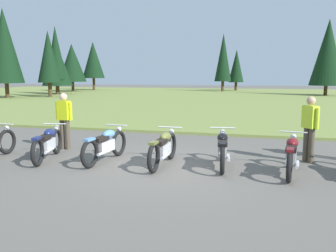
# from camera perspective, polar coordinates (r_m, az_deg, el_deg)

# --- Properties ---
(ground_plane) EXTENTS (140.00, 140.00, 0.00)m
(ground_plane) POSITION_cam_1_polar(r_m,az_deg,el_deg) (8.65, -1.04, -6.46)
(ground_plane) COLOR #605B54
(grass_moorland) EXTENTS (80.00, 44.00, 0.10)m
(grass_moorland) POSITION_cam_1_polar(r_m,az_deg,el_deg) (34.80, 11.27, 4.52)
(grass_moorland) COLOR olive
(grass_moorland) RESTS_ON ground
(forest_treeline) EXTENTS (46.48, 28.16, 8.22)m
(forest_treeline) POSITION_cam_1_polar(r_m,az_deg,el_deg) (41.41, -1.42, 10.95)
(forest_treeline) COLOR #47331E
(forest_treeline) RESTS_ON ground
(motorcycle_navy) EXTENTS (0.76, 2.06, 0.88)m
(motorcycle_navy) POSITION_cam_1_polar(r_m,az_deg,el_deg) (9.74, -18.79, -2.60)
(motorcycle_navy) COLOR black
(motorcycle_navy) RESTS_ON ground
(motorcycle_sky_blue) EXTENTS (0.62, 2.10, 0.88)m
(motorcycle_sky_blue) POSITION_cam_1_polar(r_m,az_deg,el_deg) (9.15, -10.03, -2.96)
(motorcycle_sky_blue) COLOR black
(motorcycle_sky_blue) RESTS_ON ground
(motorcycle_olive) EXTENTS (0.62, 2.10, 0.88)m
(motorcycle_olive) POSITION_cam_1_polar(r_m,az_deg,el_deg) (8.61, -0.74, -3.53)
(motorcycle_olive) COLOR black
(motorcycle_olive) RESTS_ON ground
(motorcycle_black) EXTENTS (0.62, 2.10, 0.88)m
(motorcycle_black) POSITION_cam_1_polar(r_m,az_deg,el_deg) (8.61, 8.76, -3.64)
(motorcycle_black) COLOR black
(motorcycle_black) RESTS_ON ground
(motorcycle_maroon) EXTENTS (0.62, 2.10, 0.88)m
(motorcycle_maroon) POSITION_cam_1_polar(r_m,az_deg,el_deg) (8.34, 19.28, -4.39)
(motorcycle_maroon) COLOR black
(motorcycle_maroon) RESTS_ON ground
(rider_in_hivis_vest) EXTENTS (0.40, 0.45, 1.67)m
(rider_in_hivis_vest) POSITION_cam_1_polar(r_m,az_deg,el_deg) (9.51, 21.88, 0.11)
(rider_in_hivis_vest) COLOR #4C4233
(rider_in_hivis_vest) RESTS_ON ground
(rider_checking_bike) EXTENTS (0.55, 0.25, 1.67)m
(rider_checking_bike) POSITION_cam_1_polar(r_m,az_deg,el_deg) (10.88, -16.38, 1.32)
(rider_checking_bike) COLOR #4C4233
(rider_checking_bike) RESTS_ON ground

